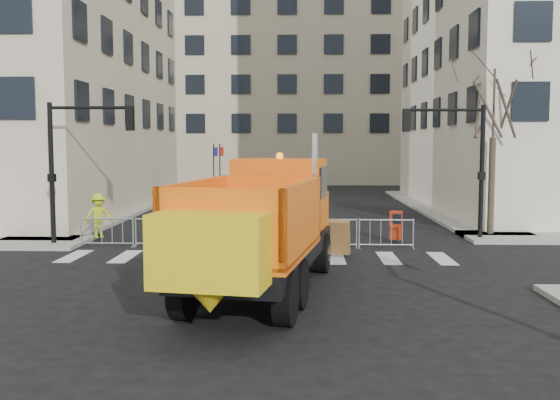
{
  "coord_description": "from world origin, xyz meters",
  "views": [
    {
      "loc": [
        1.33,
        -15.48,
        3.85
      ],
      "look_at": [
        0.72,
        2.5,
        2.24
      ],
      "focal_mm": 40.0,
      "sensor_mm": 36.0,
      "label": 1
    }
  ],
  "objects_px": {
    "cop_c": "(284,229)",
    "worker": "(99,215)",
    "newspaper_box": "(396,225)",
    "cop_b": "(300,225)",
    "cop_a": "(318,226)",
    "plow_truck": "(261,223)"
  },
  "relations": [
    {
      "from": "plow_truck",
      "to": "worker",
      "type": "distance_m",
      "value": 11.12
    },
    {
      "from": "plow_truck",
      "to": "cop_c",
      "type": "relative_size",
      "value": 6.22
    },
    {
      "from": "worker",
      "to": "newspaper_box",
      "type": "relative_size",
      "value": 1.61
    },
    {
      "from": "cop_b",
      "to": "newspaper_box",
      "type": "height_order",
      "value": "cop_b"
    },
    {
      "from": "cop_a",
      "to": "cop_c",
      "type": "bearing_deg",
      "value": -24.32
    },
    {
      "from": "worker",
      "to": "cop_b",
      "type": "bearing_deg",
      "value": -42.84
    },
    {
      "from": "newspaper_box",
      "to": "worker",
      "type": "bearing_deg",
      "value": -163.17
    },
    {
      "from": "cop_b",
      "to": "cop_a",
      "type": "bearing_deg",
      "value": -165.02
    },
    {
      "from": "cop_b",
      "to": "newspaper_box",
      "type": "bearing_deg",
      "value": -125.63
    },
    {
      "from": "cop_b",
      "to": "cop_c",
      "type": "height_order",
      "value": "cop_b"
    },
    {
      "from": "cop_c",
      "to": "newspaper_box",
      "type": "height_order",
      "value": "cop_c"
    },
    {
      "from": "cop_b",
      "to": "newspaper_box",
      "type": "relative_size",
      "value": 1.81
    },
    {
      "from": "plow_truck",
      "to": "cop_b",
      "type": "distance_m",
      "value": 6.4
    },
    {
      "from": "cop_b",
      "to": "worker",
      "type": "height_order",
      "value": "cop_b"
    },
    {
      "from": "plow_truck",
      "to": "cop_a",
      "type": "relative_size",
      "value": 5.77
    },
    {
      "from": "cop_b",
      "to": "worker",
      "type": "bearing_deg",
      "value": 6.49
    },
    {
      "from": "plow_truck",
      "to": "cop_b",
      "type": "xyz_separation_m",
      "value": [
        0.99,
        6.27,
        -0.85
      ]
    },
    {
      "from": "cop_a",
      "to": "cop_b",
      "type": "bearing_deg",
      "value": -36.73
    },
    {
      "from": "plow_truck",
      "to": "cop_c",
      "type": "height_order",
      "value": "plow_truck"
    },
    {
      "from": "cop_c",
      "to": "worker",
      "type": "distance_m",
      "value": 7.85
    },
    {
      "from": "cop_c",
      "to": "newspaper_box",
      "type": "xyz_separation_m",
      "value": [
        4.31,
        2.5,
        -0.18
      ]
    },
    {
      "from": "cop_a",
      "to": "cop_b",
      "type": "height_order",
      "value": "cop_b"
    }
  ]
}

